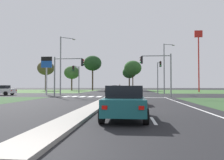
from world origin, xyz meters
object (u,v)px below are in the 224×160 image
object	(u,v)px
car_white_fourth	(1,90)
treeline_fourth	(133,68)
car_teal_third	(125,102)
fastfood_pole_sign	(199,48)
traffic_signal_near_right	(159,68)
treeline_fifth	(129,73)
traffic_signal_far_right	(159,72)
treeline_near	(46,68)
car_beige_second	(110,89)
street_lamp_third	(165,66)
car_black_near	(113,88)
treeline_third	(93,63)
street_lamp_second	(62,62)
pedestrian_at_median	(120,87)
car_red_sixth	(129,95)
traffic_signal_far_left	(77,74)
fuel_price_totem	(47,67)
car_navy_fifth	(115,88)
treeline_second	(72,73)
traffic_signal_near_left	(65,69)

from	to	relation	value
car_white_fourth	treeline_fourth	world-z (taller)	treeline_fourth
car_teal_third	fastfood_pole_sign	xyz separation A→B (m)	(16.22, 41.32, 9.57)
traffic_signal_near_right	treeline_fifth	xyz separation A→B (m)	(-4.12, 37.29, 1.68)
treeline_fourth	traffic_signal_far_right	bearing A→B (deg)	-79.11
fastfood_pole_sign	treeline_near	size ratio (longest dim) A/B	1.61
car_beige_second	car_white_fourth	size ratio (longest dim) A/B	0.98
car_beige_second	fastfood_pole_sign	world-z (taller)	fastfood_pole_sign
street_lamp_third	treeline_fourth	xyz separation A→B (m)	(-5.64, 23.38, 1.60)
car_black_near	car_white_fourth	size ratio (longest dim) A/B	0.94
fastfood_pole_sign	traffic_signal_far_right	bearing A→B (deg)	-132.13
treeline_fifth	treeline_fourth	bearing A→B (deg)	-64.18
traffic_signal_far_right	treeline_fourth	bearing A→B (deg)	100.89
treeline_third	car_white_fourth	bearing A→B (deg)	-104.98
car_black_near	street_lamp_second	xyz separation A→B (m)	(-6.11, -25.47, 4.47)
treeline_fourth	pedestrian_at_median	bearing A→B (deg)	-98.72
street_lamp_second	pedestrian_at_median	bearing A→B (deg)	51.84
car_red_sixth	fastfood_pole_sign	world-z (taller)	fastfood_pole_sign
treeline_near	treeline_fifth	distance (m)	25.66
street_lamp_second	street_lamp_third	world-z (taller)	street_lamp_second
car_black_near	treeline_fourth	xyz separation A→B (m)	(5.39, 4.34, 5.95)
street_lamp_third	traffic_signal_far_left	bearing A→B (deg)	-179.42
treeline_near	traffic_signal_far_left	bearing A→B (deg)	-55.96
street_lamp_second	fuel_price_totem	bearing A→B (deg)	162.20
car_navy_fifth	traffic_signal_far_right	xyz separation A→B (m)	(10.03, -25.54, 3.25)
car_beige_second	pedestrian_at_median	size ratio (longest dim) A/B	2.57
fuel_price_totem	treeline_second	world-z (taller)	treeline_second
traffic_signal_far_left	traffic_signal_near_right	bearing A→B (deg)	-40.05
car_teal_third	fastfood_pole_sign	distance (m)	45.41
car_navy_fifth	pedestrian_at_median	distance (m)	21.20
traffic_signal_near_left	traffic_signal_far_right	distance (m)	18.08
traffic_signal_far_right	pedestrian_at_median	bearing A→B (deg)	148.58
traffic_signal_near_left	treeline_near	size ratio (longest dim) A/B	0.59
street_lamp_third	treeline_fifth	bearing A→B (deg)	104.67
car_teal_third	fastfood_pole_sign	bearing A→B (deg)	68.57
car_white_fourth	street_lamp_third	world-z (taller)	street_lamp_third
traffic_signal_near_right	car_teal_third	bearing A→B (deg)	-102.64
traffic_signal_near_left	treeline_near	distance (m)	39.26
traffic_signal_far_right	treeline_near	distance (m)	38.93
fastfood_pole_sign	fuel_price_totem	bearing A→B (deg)	-149.51
street_lamp_second	traffic_signal_far_right	bearing A→B (deg)	21.95
car_teal_third	car_navy_fifth	bearing A→B (deg)	94.87
car_teal_third	treeline_near	distance (m)	58.88
traffic_signal_far_right	fastfood_pole_sign	distance (m)	17.36
traffic_signal_far_right	pedestrian_at_median	world-z (taller)	traffic_signal_far_right
fastfood_pole_sign	traffic_signal_far_left	bearing A→B (deg)	-154.92
traffic_signal_near_right	fastfood_pole_sign	size ratio (longest dim) A/B	0.38
street_lamp_second	fastfood_pole_sign	xyz separation A→B (m)	(26.86, 18.45, 5.12)
treeline_fourth	treeline_third	bearing A→B (deg)	171.06
traffic_signal_far_left	street_lamp_second	world-z (taller)	street_lamp_second
car_beige_second	pedestrian_at_median	distance (m)	5.66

